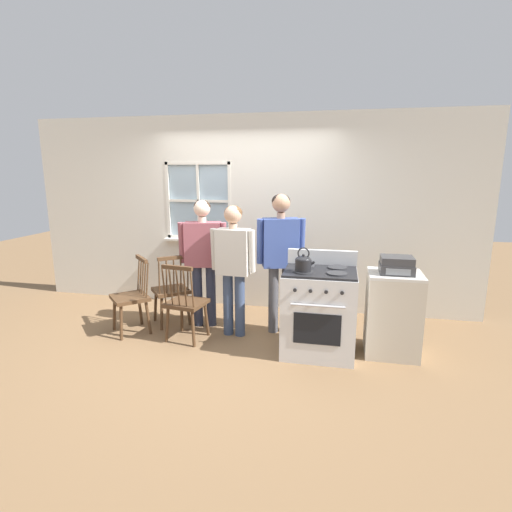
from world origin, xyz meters
The scene contains 13 objects.
ground_plane centered at (0.00, 0.00, 0.00)m, with size 16.00×16.00×0.00m, color brown.
wall_back centered at (0.03, 1.40, 1.34)m, with size 6.40×0.16×2.70m.
chair_by_window centered at (-0.40, 0.05, 0.44)m, with size 0.48×0.46×0.93m.
chair_near_wall centered at (-0.77, 0.48, 0.44)m, with size 0.58×0.58×0.93m.
chair_center_cluster centered at (-1.13, 0.13, 0.44)m, with size 0.58×0.58×0.93m.
person_elderly_left centered at (-0.34, 0.51, 0.97)m, with size 0.60×0.29×1.60m.
person_teen_center centered at (0.11, 0.30, 0.95)m, with size 0.54×0.24×1.56m.
person_adult_right centered at (0.63, 0.51, 1.03)m, with size 0.58×0.33×1.68m.
stove centered at (1.13, 0.03, 0.47)m, with size 0.76×0.68×1.08m.
kettle centered at (0.96, -0.10, 1.02)m, with size 0.21×0.17×0.25m.
potted_plant centered at (-0.54, 1.31, 1.05)m, with size 0.16×0.16×0.31m.
side_counter centered at (1.90, 0.17, 0.45)m, with size 0.55×0.50×0.90m.
stereo centered at (1.90, 0.15, 0.99)m, with size 0.34×0.29×0.18m.
Camera 1 is at (1.31, -4.08, 1.95)m, focal length 28.00 mm.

